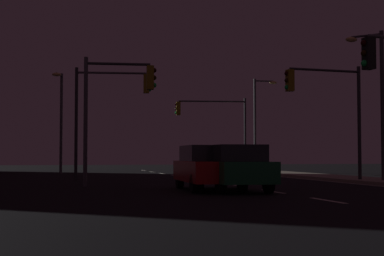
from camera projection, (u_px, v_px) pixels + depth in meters
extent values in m
plane|color=black|center=(267.00, 191.00, 20.06)|extent=(112.00, 112.00, 0.00)
cube|color=silver|center=(328.00, 201.00, 15.69)|extent=(0.14, 2.00, 0.01)
cube|color=silver|center=(273.00, 192.00, 19.58)|extent=(0.14, 2.00, 0.01)
cube|color=silver|center=(236.00, 186.00, 23.46)|extent=(0.14, 2.00, 0.01)
cube|color=silver|center=(210.00, 181.00, 27.35)|extent=(0.14, 2.00, 0.01)
cube|color=silver|center=(190.00, 178.00, 31.23)|extent=(0.14, 2.00, 0.01)
cube|color=silver|center=(175.00, 175.00, 35.11)|extent=(0.14, 2.00, 0.01)
cube|color=silver|center=(162.00, 173.00, 39.00)|extent=(0.14, 2.00, 0.01)
cube|color=silver|center=(152.00, 172.00, 42.88)|extent=(0.14, 2.00, 0.01)
cube|color=silver|center=(144.00, 170.00, 46.77)|extent=(0.14, 2.00, 0.01)
cube|color=silver|center=(340.00, 182.00, 26.18)|extent=(0.14, 53.00, 0.01)
cube|color=#14592D|center=(232.00, 171.00, 19.96)|extent=(1.86, 4.42, 0.70)
cube|color=#1E2328|center=(234.00, 153.00, 19.74)|extent=(1.63, 2.48, 0.55)
cylinder|color=black|center=(199.00, 180.00, 21.13)|extent=(0.23, 0.64, 0.64)
cylinder|color=black|center=(242.00, 180.00, 21.49)|extent=(0.23, 0.64, 0.64)
cylinder|color=black|center=(221.00, 184.00, 18.39)|extent=(0.23, 0.64, 0.64)
cylinder|color=black|center=(269.00, 183.00, 18.75)|extent=(0.23, 0.64, 0.64)
cube|color=#B71414|center=(209.00, 171.00, 20.37)|extent=(2.02, 4.48, 0.70)
cube|color=#1E2328|center=(207.00, 153.00, 20.64)|extent=(1.71, 2.54, 0.55)
cylinder|color=black|center=(242.00, 183.00, 19.12)|extent=(0.25, 0.65, 0.64)
cylinder|color=black|center=(194.00, 183.00, 18.82)|extent=(0.25, 0.65, 0.64)
cylinder|color=black|center=(222.00, 179.00, 21.88)|extent=(0.25, 0.65, 0.64)
cylinder|color=black|center=(180.00, 180.00, 21.58)|extent=(0.25, 0.65, 0.64)
cylinder|color=#2D3033|center=(359.00, 123.00, 26.40)|extent=(0.16, 0.16, 5.12)
cylinder|color=#2D3033|center=(325.00, 70.00, 25.99)|extent=(3.46, 0.35, 0.11)
cube|color=olive|center=(290.00, 81.00, 25.44)|extent=(0.30, 0.36, 0.95)
sphere|color=black|center=(287.00, 74.00, 25.41)|extent=(0.20, 0.20, 0.20)
sphere|color=black|center=(287.00, 80.00, 25.39)|extent=(0.20, 0.20, 0.20)
sphere|color=#19D84C|center=(287.00, 87.00, 25.38)|extent=(0.20, 0.20, 0.20)
cylinder|color=#4C4C51|center=(86.00, 121.00, 22.89)|extent=(0.16, 0.16, 5.09)
cylinder|color=#2D3033|center=(118.00, 64.00, 23.16)|extent=(2.53, 0.37, 0.11)
cube|color=olive|center=(150.00, 78.00, 23.30)|extent=(0.31, 0.37, 0.95)
sphere|color=black|center=(154.00, 70.00, 23.34)|extent=(0.20, 0.20, 0.20)
sphere|color=black|center=(154.00, 78.00, 23.33)|extent=(0.20, 0.20, 0.20)
sphere|color=#19D84C|center=(154.00, 85.00, 23.31)|extent=(0.20, 0.20, 0.20)
cylinder|color=#38383D|center=(245.00, 134.00, 41.58)|extent=(0.16, 0.16, 5.16)
cylinder|color=#38383D|center=(212.00, 101.00, 41.47)|extent=(4.73, 0.80, 0.11)
cube|color=olive|center=(178.00, 108.00, 41.23)|extent=(0.33, 0.38, 0.95)
sphere|color=black|center=(176.00, 104.00, 41.23)|extent=(0.20, 0.20, 0.20)
sphere|color=black|center=(176.00, 108.00, 41.22)|extent=(0.20, 0.20, 0.20)
sphere|color=#19D84C|center=(176.00, 113.00, 41.20)|extent=(0.20, 0.20, 0.20)
cylinder|color=#2D3033|center=(76.00, 123.00, 29.11)|extent=(0.16, 0.16, 5.62)
cylinder|color=#4C4C51|center=(112.00, 73.00, 29.42)|extent=(3.47, 0.56, 0.11)
cube|color=olive|center=(146.00, 84.00, 29.57)|extent=(0.32, 0.37, 0.95)
sphere|color=black|center=(149.00, 78.00, 29.60)|extent=(0.20, 0.20, 0.20)
sphere|color=black|center=(149.00, 84.00, 29.59)|extent=(0.20, 0.20, 0.20)
sphere|color=#19D84C|center=(149.00, 90.00, 29.58)|extent=(0.20, 0.20, 0.20)
cube|color=black|center=(369.00, 53.00, 17.23)|extent=(0.30, 0.35, 0.95)
sphere|color=black|center=(364.00, 43.00, 17.20)|extent=(0.20, 0.20, 0.20)
sphere|color=black|center=(364.00, 53.00, 17.19)|extent=(0.20, 0.20, 0.20)
sphere|color=#19D84C|center=(364.00, 63.00, 17.17)|extent=(0.20, 0.20, 0.20)
cylinder|color=#4C4C51|center=(255.00, 124.00, 42.66)|extent=(0.18, 0.18, 6.69)
cylinder|color=#38383D|center=(264.00, 81.00, 42.92)|extent=(1.41, 0.19, 0.10)
ellipsoid|color=#F9D172|center=(273.00, 83.00, 43.04)|extent=(0.56, 0.36, 0.24)
cylinder|color=#4C4C51|center=(61.00, 124.00, 37.71)|extent=(0.18, 0.18, 6.52)
cylinder|color=#38383D|center=(59.00, 74.00, 37.18)|extent=(0.43, 1.34, 0.10)
ellipsoid|color=#F9D172|center=(57.00, 74.00, 36.49)|extent=(0.56, 0.36, 0.24)
cylinder|color=#38383D|center=(383.00, 105.00, 25.49)|extent=(0.18, 0.18, 6.55)
cylinder|color=#38383D|center=(366.00, 36.00, 25.98)|extent=(1.01, 1.01, 0.10)
ellipsoid|color=#F9D172|center=(351.00, 39.00, 26.32)|extent=(0.56, 0.36, 0.24)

